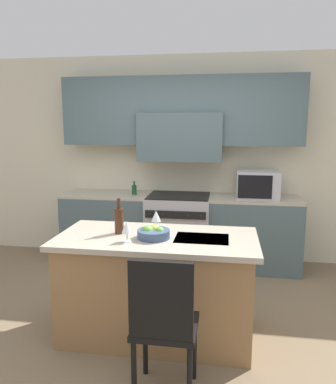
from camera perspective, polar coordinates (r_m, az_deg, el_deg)
name	(u,v)px	position (r m, az deg, el deg)	size (l,w,h in m)	color
ground_plane	(154,334)	(3.51, -2.19, -20.82)	(10.00, 10.00, 0.00)	#7A664C
back_cabinetry	(182,142)	(4.96, 2.12, 7.57)	(10.00, 0.46, 2.70)	beige
back_counter	(179,230)	(4.90, 1.67, -5.78)	(3.02, 0.62, 0.91)	#4C6066
range_stove	(179,230)	(4.88, 1.64, -5.80)	(0.80, 0.70, 0.92)	#B7B7BC
microwave	(257,184)	(4.74, 13.48, 1.15)	(0.51, 0.43, 0.34)	#B7B7BC
kitchen_island	(157,285)	(3.31, -1.67, -14.05)	(1.67, 0.82, 0.89)	olive
island_chair	(164,321)	(2.53, -0.66, -19.05)	(0.42, 0.40, 1.01)	black
wine_bottle	(119,220)	(3.23, -7.47, -4.28)	(0.08, 0.08, 0.31)	#422314
wine_glass_near	(127,228)	(2.99, -6.29, -5.42)	(0.08, 0.08, 0.17)	white
wine_glass_far	(156,217)	(3.32, -1.84, -3.77)	(0.08, 0.08, 0.17)	white
fruit_bowl	(153,233)	(3.09, -2.28, -6.27)	(0.27, 0.27, 0.11)	#384C6B
oil_bottle_on_counter	(134,190)	(4.85, -5.17, 0.38)	(0.06, 0.06, 0.18)	#194723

